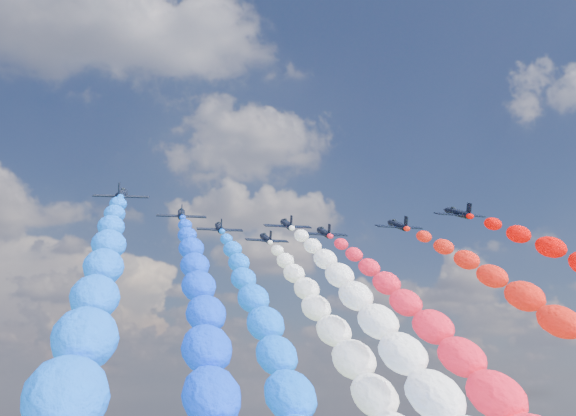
{
  "coord_description": "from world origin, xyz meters",
  "views": [
    {
      "loc": [
        -28.07,
        -136.49,
        73.12
      ],
      "look_at": [
        0.0,
        4.0,
        109.44
      ],
      "focal_mm": 45.73,
      "sensor_mm": 36.0,
      "label": 1
    }
  ],
  "objects": [
    {
      "name": "trail_5",
      "position": [
        10.56,
        -46.16,
        77.09
      ],
      "size": [
        6.8,
        121.23,
        63.73
      ],
      "primitive_type": null,
      "color": "#F61833"
    },
    {
      "name": "jet_6",
      "position": [
        24.02,
        6.18,
        107.44
      ],
      "size": [
        9.9,
        13.36,
        7.14
      ],
      "primitive_type": null,
      "rotation": [
        0.35,
        0.0,
        0.01
      ],
      "color": "black"
    },
    {
      "name": "jet_7",
      "position": [
        31.95,
        -6.34,
        107.44
      ],
      "size": [
        10.22,
        13.59,
        7.14
      ],
      "primitive_type": null,
      "rotation": [
        0.35,
        0.0,
        0.04
      ],
      "color": "black"
    },
    {
      "name": "jet_4",
      "position": [
        -0.8,
        25.3,
        107.44
      ],
      "size": [
        10.24,
        13.61,
        7.14
      ],
      "primitive_type": null,
      "rotation": [
        0.35,
        0.0,
        0.04
      ],
      "color": "black"
    },
    {
      "name": "jet_0",
      "position": [
        -32.48,
        -7.58,
        107.44
      ],
      "size": [
        10.62,
        13.88,
        7.14
      ],
      "primitive_type": null,
      "rotation": [
        0.35,
        0.0,
        -0.07
      ],
      "color": "black"
    },
    {
      "name": "jet_5",
      "position": [
        10.56,
        16.25,
        107.44
      ],
      "size": [
        9.84,
        13.32,
        7.14
      ],
      "primitive_type": null,
      "rotation": [
        0.35,
        0.0,
        -0.01
      ],
      "color": "black"
    },
    {
      "name": "trail_3",
      "position": [
        1.01,
        -52.3,
        77.09
      ],
      "size": [
        6.8,
        121.23,
        63.73
      ],
      "primitive_type": null,
      "color": "white"
    },
    {
      "name": "jet_3",
      "position": [
        1.01,
        10.11,
        107.44
      ],
      "size": [
        9.83,
        13.32,
        7.14
      ],
      "primitive_type": null,
      "rotation": [
        0.35,
        0.0,
        -0.01
      ],
      "color": "black"
    },
    {
      "name": "trail_4",
      "position": [
        -0.8,
        -37.11,
        77.09
      ],
      "size": [
        6.8,
        121.23,
        63.73
      ],
      "primitive_type": null,
      "color": "white"
    },
    {
      "name": "trail_0",
      "position": [
        -32.48,
        -69.99,
        77.09
      ],
      "size": [
        6.8,
        121.23,
        63.73
      ],
      "primitive_type": null,
      "color": "#0E5DFF"
    },
    {
      "name": "trail_2",
      "position": [
        -12.52,
        -46.4,
        77.09
      ],
      "size": [
        6.8,
        121.23,
        63.73
      ],
      "primitive_type": null,
      "color": "#0A5CFB"
    },
    {
      "name": "jet_1",
      "position": [
        -21.2,
        5.35,
        107.44
      ],
      "size": [
        10.27,
        13.64,
        7.14
      ],
      "primitive_type": null,
      "rotation": [
        0.35,
        0.0,
        -0.04
      ],
      "color": "black"
    },
    {
      "name": "trail_1",
      "position": [
        -21.2,
        -57.05,
        77.09
      ],
      "size": [
        6.8,
        121.23,
        63.73
      ],
      "primitive_type": null,
      "color": "#0A3AF3"
    },
    {
      "name": "jet_2",
      "position": [
        -12.52,
        16.01,
        107.44
      ],
      "size": [
        10.04,
        13.46,
        7.14
      ],
      "primitive_type": null,
      "rotation": [
        0.35,
        0.0,
        -0.02
      ],
      "color": "black"
    }
  ]
}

